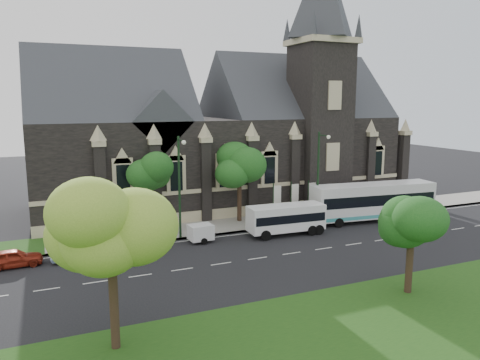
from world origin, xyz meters
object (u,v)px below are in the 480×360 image
tour_coach (373,201)px  car_far_red (13,258)px  street_lamp_near (319,172)px  box_trailer (201,232)px  tree_park_near (114,219)px  tree_walk_left (150,170)px  banner_flag_right (311,196)px  street_lamp_mid (180,182)px  shuttle_bus (286,218)px  banner_flag_left (276,199)px  banner_flag_center (294,197)px  tree_park_east (412,220)px  tree_walk_right (240,164)px  sedan (79,252)px

tour_coach → car_far_red: 32.72m
street_lamp_near → box_trailer: size_ratio=3.09×
tree_park_near → tour_coach: 31.26m
tree_park_near → tree_walk_left: 20.38m
tree_park_near → banner_flag_right: 28.61m
street_lamp_near → car_far_red: street_lamp_near is taller
tree_park_near → street_lamp_mid: 17.71m
shuttle_bus → box_trailer: 7.91m
street_lamp_mid → banner_flag_left: size_ratio=2.25×
tree_park_near → shuttle_bus: size_ratio=1.20×
tree_walk_left → banner_flag_center: (14.08, -1.70, -3.35)m
tree_park_east → street_lamp_near: 16.86m
tree_walk_right → sedan: tree_walk_right is taller
banner_flag_left → tree_walk_left: bearing=172.0°
banner_flag_left → banner_flag_center: same height
tour_coach → shuttle_bus: (-10.42, -0.89, -0.47)m
banner_flag_center → car_far_red: size_ratio=1.01×
banner_flag_center → box_trailer: size_ratio=1.37×
tree_walk_right → sedan: size_ratio=1.96×
street_lamp_near → banner_flag_right: (0.29, 1.91, -2.73)m
tree_park_east → tour_coach: 17.93m
tree_park_east → street_lamp_mid: street_lamp_mid is taller
tree_park_east → tree_walk_left: 23.36m
tree_park_east → car_far_red: 27.80m
tree_walk_right → car_far_red: 21.63m
car_far_red → banner_flag_right: bearing=-85.5°
tree_park_east → banner_flag_right: size_ratio=1.57×
street_lamp_near → sedan: size_ratio=2.27×
tree_walk_left → street_lamp_mid: bearing=-63.5°
banner_flag_center → banner_flag_left: bearing=180.0°
sedan → box_trailer: bearing=-84.7°
street_lamp_near → street_lamp_mid: bearing=180.0°
banner_flag_right → shuttle_bus: size_ratio=0.56×
street_lamp_mid → box_trailer: bearing=-47.1°
tree_walk_left → sedan: bearing=-140.1°
banner_flag_right → tree_walk_right: bearing=166.4°
street_lamp_near → tour_coach: size_ratio=0.69×
banner_flag_center → tree_park_near: bearing=-138.5°
street_lamp_near → tour_coach: street_lamp_near is taller
tree_park_near → tree_walk_right: bearing=52.4°
box_trailer → car_far_red: (-14.43, -0.32, -0.19)m
tree_park_east → street_lamp_near: (3.82, 16.42, 0.49)m
banner_flag_left → car_far_red: banner_flag_left is taller
street_lamp_near → box_trailer: street_lamp_near is taller
tree_walk_right → street_lamp_near: size_ratio=0.87×
tree_walk_right → banner_flag_center: tree_walk_right is taller
banner_flag_center → banner_flag_right: size_ratio=1.00×
tree_walk_right → box_trailer: 9.20m
sedan → tour_coach: bearing=-87.1°
banner_flag_right → car_far_red: banner_flag_right is taller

